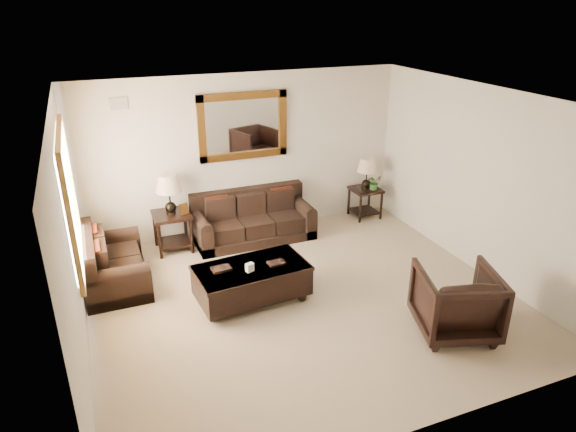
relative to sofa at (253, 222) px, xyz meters
name	(u,v)px	position (x,y,z in m)	size (l,w,h in m)	color
room	(304,208)	(0.01, -2.11, 1.06)	(5.51, 5.01, 2.71)	gray
window	(70,198)	(-2.69, -1.21, 1.26)	(0.07, 1.96, 1.66)	white
mirror	(243,126)	(0.00, 0.36, 1.56)	(1.50, 0.06, 1.10)	#4F270F
air_vent	(119,103)	(-1.89, 0.37, 2.06)	(0.25, 0.02, 0.18)	#999999
sofa	(253,222)	(0.00, 0.00, 0.00)	(1.97, 0.85, 0.81)	black
loveseat	(111,266)	(-2.34, -0.73, 0.00)	(0.85, 1.43, 0.81)	black
end_table_left	(170,202)	(-1.33, 0.06, 0.54)	(0.58, 0.58, 1.27)	black
end_table_right	(366,179)	(2.22, 0.10, 0.44)	(0.51, 0.51, 1.12)	black
coffee_table	(252,279)	(-0.62, -1.84, 0.02)	(1.54, 0.91, 0.63)	black
armchair	(457,299)	(1.44, -3.45, 0.17)	(0.90, 0.84, 0.92)	black
potted_plant	(374,184)	(2.33, 0.00, 0.37)	(0.25, 0.28, 0.22)	#26501B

